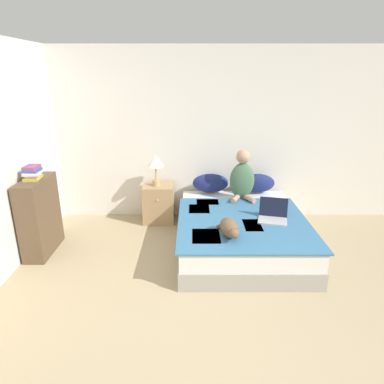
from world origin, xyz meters
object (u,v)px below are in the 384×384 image
(pillow_near, at_px, (211,183))
(bookshelf, at_px, (41,216))
(cat_tabby, at_px, (230,228))
(nightstand, at_px, (160,203))
(laptop_open, at_px, (274,216))
(table_lamp, at_px, (156,163))
(pillow_far, at_px, (257,183))
(person_sitting, at_px, (243,178))
(book_stack_top, at_px, (33,173))
(bed, at_px, (241,231))

(pillow_near, relative_size, bookshelf, 0.56)
(cat_tabby, relative_size, nightstand, 0.99)
(laptop_open, bearing_deg, table_lamp, 161.58)
(pillow_far, relative_size, cat_tabby, 0.95)
(person_sitting, bearing_deg, table_lamp, 171.59)
(bookshelf, height_order, book_stack_top, book_stack_top)
(cat_tabby, height_order, bookshelf, bookshelf)
(pillow_far, bearing_deg, bed, -111.49)
(table_lamp, distance_m, bookshelf, 1.71)
(pillow_near, relative_size, laptop_open, 1.34)
(nightstand, bearing_deg, table_lamp, -161.82)
(pillow_near, distance_m, cat_tabby, 1.50)
(bed, relative_size, person_sitting, 2.85)
(book_stack_top, bearing_deg, cat_tabby, -11.65)
(nightstand, bearing_deg, bookshelf, -145.83)
(cat_tabby, distance_m, bookshelf, 2.36)
(person_sitting, relative_size, table_lamp, 1.54)
(person_sitting, bearing_deg, laptop_open, -70.15)
(table_lamp, xyz_separation_m, book_stack_top, (-1.37, -0.94, 0.12))
(nightstand, distance_m, bookshelf, 1.69)
(cat_tabby, bearing_deg, table_lamp, -155.42)
(table_lamp, relative_size, book_stack_top, 1.86)
(bookshelf, bearing_deg, pillow_near, 24.92)
(bed, xyz_separation_m, bookshelf, (-2.52, -0.12, 0.26))
(laptop_open, xyz_separation_m, bookshelf, (-2.89, 0.03, -0.02))
(pillow_far, bearing_deg, table_lamp, -177.13)
(person_sitting, bearing_deg, nightstand, 170.98)
(person_sitting, bearing_deg, bed, -97.99)
(cat_tabby, xyz_separation_m, nightstand, (-0.92, 1.42, -0.26))
(laptop_open, height_order, book_stack_top, book_stack_top)
(pillow_far, bearing_deg, bookshelf, -160.62)
(cat_tabby, height_order, nightstand, cat_tabby)
(cat_tabby, height_order, table_lamp, table_lamp)
(pillow_far, height_order, cat_tabby, pillow_far)
(table_lamp, xyz_separation_m, bookshelf, (-1.36, -0.94, -0.44))
(person_sitting, xyz_separation_m, laptop_open, (0.28, -0.78, -0.26))
(pillow_near, distance_m, book_stack_top, 2.45)
(laptop_open, relative_size, bookshelf, 0.42)
(pillow_far, height_order, nightstand, pillow_far)
(bed, xyz_separation_m, pillow_near, (-0.35, 0.89, 0.37))
(bookshelf, distance_m, book_stack_top, 0.56)
(bed, bearing_deg, table_lamp, 145.01)
(bed, height_order, cat_tabby, cat_tabby)
(nightstand, bearing_deg, cat_tabby, -57.14)
(bed, relative_size, nightstand, 3.52)
(cat_tabby, relative_size, laptop_open, 1.41)
(laptop_open, distance_m, book_stack_top, 2.95)
(pillow_far, height_order, book_stack_top, book_stack_top)
(pillow_far, bearing_deg, laptop_open, -88.90)
(pillow_far, height_order, person_sitting, person_sitting)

